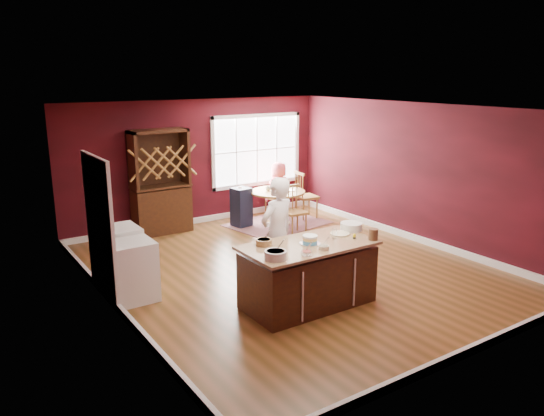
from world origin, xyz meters
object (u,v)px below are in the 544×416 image
(dryer, at_px, (118,257))
(baker, at_px, (277,234))
(washer, at_px, (133,271))
(chair_north, at_px, (274,195))
(seated_woman, at_px, (279,190))
(kitchen_island, at_px, (308,276))
(chair_south, at_px, (295,210))
(chair_east, at_px, (307,195))
(hutch, at_px, (160,182))
(layer_cake, at_px, (310,240))
(high_chair, at_px, (241,206))
(dining_table, at_px, (278,201))
(toddler, at_px, (240,189))

(dryer, bearing_deg, baker, -35.56)
(baker, height_order, washer, baker)
(chair_north, distance_m, seated_woman, 0.33)
(kitchen_island, relative_size, chair_south, 1.86)
(chair_east, relative_size, washer, 1.23)
(hutch, distance_m, washer, 3.43)
(layer_cake, height_order, hutch, hutch)
(chair_north, bearing_deg, washer, 29.22)
(layer_cake, distance_m, seated_woman, 4.77)
(layer_cake, relative_size, chair_east, 0.27)
(seated_woman, bearing_deg, high_chair, 2.55)
(washer, distance_m, dryer, 0.64)
(chair_east, bearing_deg, dryer, 114.73)
(dining_table, relative_size, dryer, 1.26)
(kitchen_island, height_order, seated_woman, seated_woman)
(chair_east, distance_m, chair_north, 0.80)
(high_chair, bearing_deg, chair_south, -70.98)
(chair_south, relative_size, seated_woman, 0.79)
(chair_south, distance_m, chair_north, 1.63)
(seated_woman, bearing_deg, baker, 50.10)
(layer_cake, bearing_deg, chair_north, 61.75)
(toddler, height_order, washer, toddler)
(chair_east, bearing_deg, chair_north, 39.97)
(chair_north, xyz_separation_m, washer, (-4.41, -2.85, -0.01))
(baker, distance_m, high_chair, 3.50)
(chair_south, distance_m, dryer, 3.95)
(kitchen_island, bearing_deg, chair_north, 61.53)
(dining_table, height_order, washer, washer)
(baker, height_order, layer_cake, baker)
(hutch, bearing_deg, dining_table, -19.24)
(chair_south, xyz_separation_m, chair_north, (0.52, 1.54, -0.05))
(layer_cake, xyz_separation_m, washer, (-2.04, 1.57, -0.53))
(seated_woman, height_order, toddler, seated_woman)
(chair_south, distance_m, hutch, 2.81)
(dining_table, height_order, hutch, hutch)
(seated_woman, bearing_deg, chair_east, 135.90)
(hutch, bearing_deg, chair_north, -1.82)
(chair_south, xyz_separation_m, seated_woman, (0.46, 1.27, 0.13))
(kitchen_island, relative_size, dryer, 2.02)
(chair_east, distance_m, dryer, 5.09)
(layer_cake, height_order, seated_woman, seated_woman)
(kitchen_island, height_order, hutch, hutch)
(kitchen_island, relative_size, chair_north, 2.06)
(dining_table, height_order, high_chair, high_chair)
(layer_cake, relative_size, toddler, 1.14)
(kitchen_island, xyz_separation_m, baker, (-0.01, 0.77, 0.43))
(chair_south, relative_size, chair_north, 1.11)
(chair_north, xyz_separation_m, toddler, (-1.16, -0.38, 0.35))
(dining_table, bearing_deg, toddler, 154.98)
(dining_table, relative_size, chair_south, 1.17)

